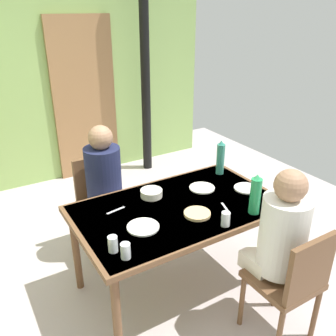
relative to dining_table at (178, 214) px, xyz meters
The scene contains 21 objects.
ground_plane 0.79m from the dining_table, 145.19° to the left, with size 6.00×6.00×0.00m, color #BEB1B1.
wall_back 2.68m from the dining_table, 97.56° to the left, with size 4.42×0.10×2.89m, color #92B764.
door_wooden 2.49m from the dining_table, 85.95° to the left, with size 0.80×0.05×2.00m, color #9C6E45.
stove_pipe_column 2.49m from the dining_table, 67.59° to the left, with size 0.12×0.12×2.89m, color black.
dining_table is the anchor object (origin of this frame).
chair_near_diner 0.89m from the dining_table, 67.51° to the right, with size 0.40×0.40×0.87m.
chair_far_diner 0.88m from the dining_table, 110.78° to the left, with size 0.40×0.40×0.87m.
person_near_diner 0.76m from the dining_table, 63.54° to the right, with size 0.30×0.37×0.77m.
person_far_diner 0.75m from the dining_table, 114.52° to the left, with size 0.30×0.37×0.77m.
water_bottle_green_near 0.71m from the dining_table, 25.34° to the left, with size 0.07×0.07×0.31m.
water_bottle_green_far 0.58m from the dining_table, 40.95° to the right, with size 0.08×0.08×0.30m.
serving_bowl_center 0.27m from the dining_table, 113.13° to the left, with size 0.17×0.17×0.06m, color silver.
dinner_plate_near_left 0.62m from the dining_table, ahead, with size 0.20×0.20×0.01m, color white.
dinner_plate_near_right 0.38m from the dining_table, 162.05° to the right, with size 0.22×0.22×0.01m, color white.
dinner_plate_far_center 0.35m from the dining_table, 23.53° to the left, with size 0.20×0.20×0.01m, color white.
drinking_glass_by_near_diner 0.68m from the dining_table, 158.69° to the right, with size 0.06×0.06×0.10m, color silver.
drinking_glass_by_far_diner 0.69m from the dining_table, 149.89° to the right, with size 0.06×0.06×0.10m, color silver.
drinking_glass_spare_center 0.41m from the dining_table, 70.99° to the right, with size 0.06×0.06×0.10m, color silver.
bread_plate_sliced 0.19m from the dining_table, 74.54° to the right, with size 0.19×0.19×0.02m, color #DBB77A.
cutlery_knife_near 0.46m from the dining_table, 156.77° to the left, with size 0.15×0.02×0.00m, color silver.
cutlery_fork_near 0.35m from the dining_table, 36.14° to the right, with size 0.15×0.02×0.00m, color silver.
Camera 1 is at (-0.92, -2.16, 2.08)m, focal length 38.50 mm.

